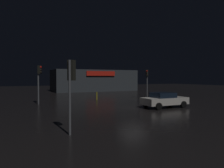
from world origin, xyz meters
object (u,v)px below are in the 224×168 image
at_px(store_building, 94,80).
at_px(car_near, 164,100).
at_px(traffic_signal_cross_left, 71,79).
at_px(traffic_signal_opposite, 39,77).
at_px(traffic_signal_main, 147,78).

height_order(store_building, car_near, store_building).
relative_size(store_building, traffic_signal_cross_left, 4.78).
xyz_separation_m(store_building, traffic_signal_opposite, (-13.14, -19.09, 0.62)).
bearing_deg(traffic_signal_opposite, car_near, -36.06).
distance_m(traffic_signal_main, traffic_signal_cross_left, 18.95).
distance_m(traffic_signal_cross_left, car_near, 11.45).
height_order(traffic_signal_cross_left, car_near, traffic_signal_cross_left).
bearing_deg(traffic_signal_cross_left, traffic_signal_opposite, 90.78).
distance_m(traffic_signal_main, traffic_signal_opposite, 13.84).
relative_size(traffic_signal_main, car_near, 0.90).
distance_m(traffic_signal_main, car_near, 8.95).
distance_m(store_building, car_near, 26.70).
relative_size(traffic_signal_opposite, car_near, 0.94).
relative_size(traffic_signal_main, traffic_signal_opposite, 0.95).
distance_m(traffic_signal_opposite, car_near, 12.76).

